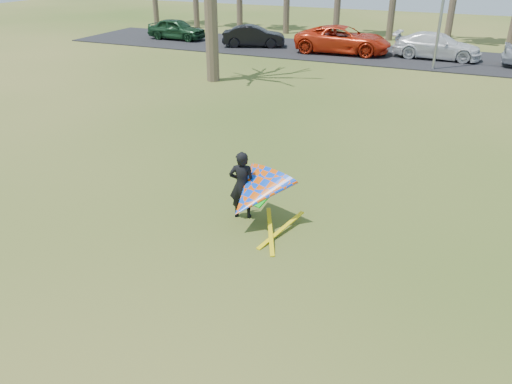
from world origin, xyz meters
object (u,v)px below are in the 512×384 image
at_px(car_3, 437,46).
at_px(kite_flyer, 253,193).
at_px(car_1, 254,36).
at_px(car_2, 343,40).
at_px(car_0, 177,29).

xyz_separation_m(car_3, kite_flyer, (-2.08, -22.67, 0.05)).
distance_m(car_1, car_2, 6.06).
bearing_deg(car_1, kite_flyer, -175.98).
bearing_deg(car_0, car_3, -88.79).
height_order(car_2, kite_flyer, kite_flyer).
height_order(car_1, car_3, car_3).
xyz_separation_m(car_1, car_2, (6.06, 0.16, 0.14)).
bearing_deg(kite_flyer, car_3, 84.76).
xyz_separation_m(car_2, kite_flyer, (3.55, -22.12, -0.03)).
bearing_deg(car_2, car_0, 85.79).
xyz_separation_m(car_0, car_2, (12.37, -0.33, 0.10)).
bearing_deg(kite_flyer, car_1, 113.62).
bearing_deg(car_0, kite_flyer, -144.17).
xyz_separation_m(car_1, kite_flyer, (9.60, -21.96, 0.11)).
bearing_deg(car_3, kite_flyer, 176.38).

